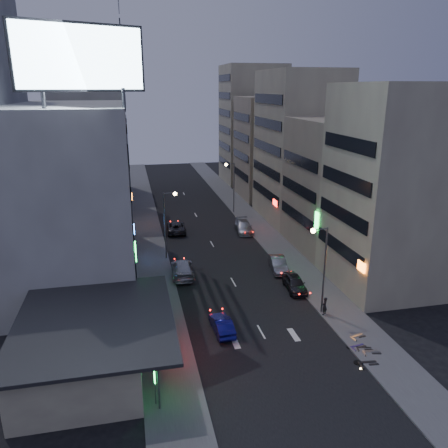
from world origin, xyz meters
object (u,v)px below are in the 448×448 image
object	(u,v)px
scooter_blue	(363,337)
scooter_black_b	(372,341)
scooter_black_a	(376,353)
scooter_silver_b	(363,327)
parked_car_right_mid	(278,264)
road_car_blue	(222,325)
parked_car_right_far	(244,227)
parked_car_left	(176,227)
scooter_silver_a	(380,344)
parked_car_right_near	(295,283)
road_car_silver	(182,269)
person	(325,306)

from	to	relation	value
scooter_blue	scooter_black_b	bearing A→B (deg)	-154.75
scooter_black_a	scooter_silver_b	world-z (taller)	scooter_black_a
parked_car_right_mid	road_car_blue	bearing A→B (deg)	-120.04
parked_car_right_far	parked_car_left	bearing A→B (deg)	173.03
parked_car_right_far	scooter_silver_b	xyz separation A→B (m)	(2.68, -28.14, -0.10)
parked_car_right_mid	scooter_silver_b	distance (m)	14.39
road_car_blue	scooter_silver_b	distance (m)	11.59
scooter_silver_a	scooter_black_a	bearing A→B (deg)	150.96
parked_car_left	scooter_silver_b	xyz separation A→B (m)	(12.03, -30.09, -0.06)
parked_car_right_near	parked_car_left	size ratio (longest dim) A/B	0.82
parked_car_right_far	scooter_silver_a	distance (m)	30.74
parked_car_right_mid	scooter_black_b	size ratio (longest dim) A/B	2.63
parked_car_left	scooter_blue	world-z (taller)	parked_car_left
road_car_blue	scooter_blue	distance (m)	11.34
parked_car_left	scooter_silver_a	distance (m)	34.74
scooter_blue	parked_car_right_far	bearing A→B (deg)	-5.17
parked_car_right_near	scooter_silver_b	size ratio (longest dim) A/B	2.40
scooter_silver_a	parked_car_right_mid	bearing A→B (deg)	19.73
parked_car_right_mid	road_car_silver	distance (m)	10.63
parked_car_right_near	parked_car_right_far	size ratio (longest dim) A/B	0.82
road_car_blue	scooter_silver_a	world-z (taller)	road_car_blue
scooter_blue	scooter_black_a	bearing A→B (deg)	165.70
road_car_blue	scooter_black_a	distance (m)	12.21
parked_car_right_far	parked_car_right_near	bearing A→B (deg)	-84.37
parked_car_left	parked_car_right_near	bearing A→B (deg)	118.16
road_car_silver	scooter_black_a	distance (m)	22.21
scooter_black_b	road_car_blue	bearing A→B (deg)	81.33
scooter_black_a	scooter_blue	distance (m)	2.31
parked_car_right_near	road_car_blue	bearing A→B (deg)	-140.24
parked_car_right_far	scooter_blue	distance (m)	29.53
parked_car_left	scooter_silver_a	size ratio (longest dim) A/B	2.75
road_car_blue	person	distance (m)	9.55
parked_car_right_near	scooter_black_a	size ratio (longest dim) A/B	2.14
parked_car_right_near	person	xyz separation A→B (m)	(0.70, -5.47, 0.20)
parked_car_right_far	scooter_black_a	size ratio (longest dim) A/B	2.60
parked_car_right_mid	person	distance (m)	10.57
parked_car_right_far	scooter_silver_b	size ratio (longest dim) A/B	2.92
parked_car_right_mid	scooter_black_a	bearing A→B (deg)	-77.23
scooter_black_b	parked_car_right_near	bearing A→B (deg)	26.13
road_car_silver	scooter_blue	size ratio (longest dim) A/B	3.20
parked_car_right_mid	scooter_silver_a	size ratio (longest dim) A/B	2.34
scooter_silver_a	scooter_silver_b	xyz separation A→B (m)	(-0.06, 2.48, -0.03)
person	scooter_black_b	size ratio (longest dim) A/B	0.95
scooter_blue	parked_car_right_near	bearing A→B (deg)	0.27
road_car_blue	scooter_silver_b	bearing A→B (deg)	162.82
road_car_blue	scooter_silver_b	xyz separation A→B (m)	(11.22, -2.92, 0.01)
parked_car_right_mid	road_car_silver	bearing A→B (deg)	-176.43
scooter_silver_b	parked_car_right_mid	bearing A→B (deg)	-1.73
parked_car_right_mid	scooter_black_a	distance (m)	17.87
parked_car_right_mid	parked_car_right_far	distance (m)	13.95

